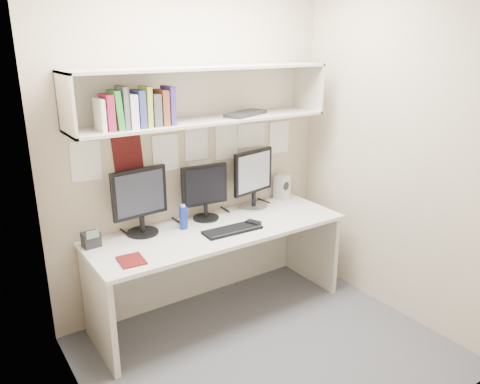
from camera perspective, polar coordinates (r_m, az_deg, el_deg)
floor at (r=3.49m, az=3.40°, el=-18.92°), size 2.40×2.00×0.01m
wall_back at (r=3.72m, az=-5.63°, el=5.57°), size 2.40×0.02×2.60m
wall_front at (r=2.24m, az=19.72°, el=-3.87°), size 2.40×0.02×2.60m
wall_left at (r=2.40m, az=-19.50°, el=-2.45°), size 0.02×2.00×2.60m
wall_right at (r=3.74m, az=18.63°, el=4.78°), size 0.02×2.00×2.60m
desk at (r=3.75m, az=-2.59°, el=-9.47°), size 2.00×0.70×0.73m
overhead_hutch at (r=3.53m, az=-4.73°, el=11.84°), size 2.00×0.38×0.40m
pinned_papers at (r=3.73m, az=-5.56°, el=4.80°), size 1.92×0.01×0.48m
monitor_left at (r=3.47m, az=-12.09°, el=-0.85°), size 0.43×0.23×0.50m
monitor_center at (r=3.70m, az=-4.33°, el=0.29°), size 0.38×0.21×0.44m
monitor_right at (r=3.93m, az=1.63°, el=1.82°), size 0.43×0.24×0.50m
keyboard at (r=3.52m, az=-0.93°, el=-4.64°), size 0.46×0.18×0.02m
mouse at (r=3.63m, az=1.61°, el=-3.82°), size 0.11×0.13×0.03m
speaker at (r=4.22m, az=5.13°, el=0.63°), size 0.13×0.14×0.22m
blue_bottle at (r=3.56m, az=-6.92°, el=-3.09°), size 0.06×0.06×0.19m
maroon_notebook at (r=3.15m, az=-13.11°, el=-8.12°), size 0.18×0.21×0.01m
desk_phone at (r=3.41m, az=-17.69°, el=-5.52°), size 0.12×0.11×0.14m
book_stack at (r=3.22m, az=-12.53°, el=9.83°), size 0.51×0.17×0.28m
hutch_tray at (r=3.68m, az=0.71°, el=9.54°), size 0.42×0.29×0.03m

